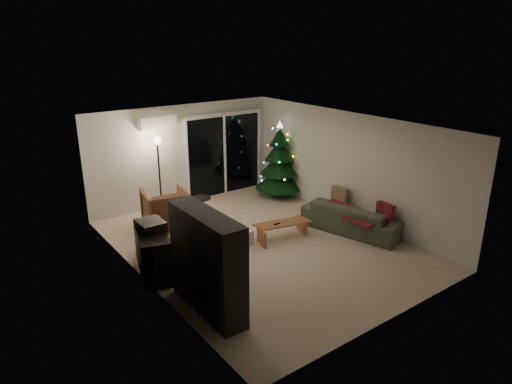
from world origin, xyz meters
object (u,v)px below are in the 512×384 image
(media_cabinet, at_px, (153,251))
(christmas_tree, at_px, (279,159))
(coffee_table, at_px, (282,230))
(armchair, at_px, (165,208))
(bookshelf, at_px, (196,267))
(sofa, at_px, (353,217))

(media_cabinet, xyz_separation_m, christmas_tree, (4.46, 1.90, 0.60))
(coffee_table, bearing_deg, armchair, 141.85)
(armchair, xyz_separation_m, coffee_table, (1.69, -2.07, -0.25))
(bookshelf, xyz_separation_m, christmas_tree, (4.46, 3.51, 0.20))
(coffee_table, relative_size, christmas_tree, 0.57)
(bookshelf, xyz_separation_m, coffee_table, (2.81, 1.35, -0.63))
(bookshelf, xyz_separation_m, media_cabinet, (0.00, 1.61, -0.40))
(armchair, height_order, christmas_tree, christmas_tree)
(sofa, bearing_deg, coffee_table, 52.75)
(christmas_tree, bearing_deg, sofa, -93.23)
(bookshelf, height_order, coffee_table, bookshelf)
(sofa, xyz_separation_m, coffee_table, (-1.49, 0.61, -0.13))
(bookshelf, distance_m, sofa, 4.39)
(media_cabinet, distance_m, armchair, 2.12)
(media_cabinet, relative_size, christmas_tree, 0.66)
(bookshelf, height_order, media_cabinet, bookshelf)
(bookshelf, height_order, sofa, bookshelf)
(armchair, height_order, coffee_table, armchair)
(media_cabinet, relative_size, coffee_table, 1.15)
(bookshelf, distance_m, media_cabinet, 1.66)
(armchair, bearing_deg, bookshelf, 83.35)
(armchair, bearing_deg, media_cabinet, 69.77)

